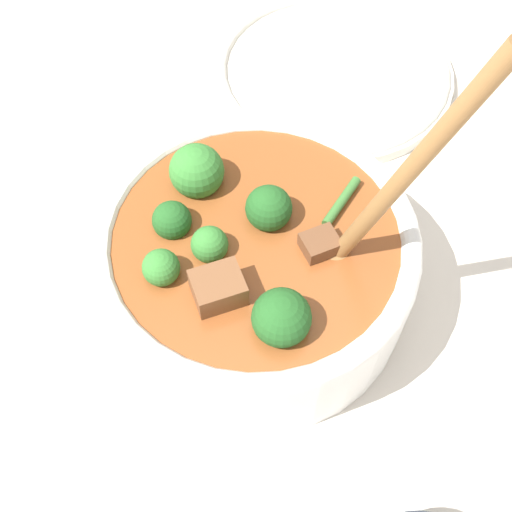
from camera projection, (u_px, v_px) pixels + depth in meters
name	position (u px, v px, depth m)	size (l,w,h in m)	color
ground_plane	(256.00, 292.00, 0.53)	(4.00, 4.00, 0.00)	silver
stew_bowl	(256.00, 260.00, 0.49)	(0.24, 0.24, 0.27)	white
empty_plate	(331.00, 71.00, 0.66)	(0.25, 0.25, 0.02)	silver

